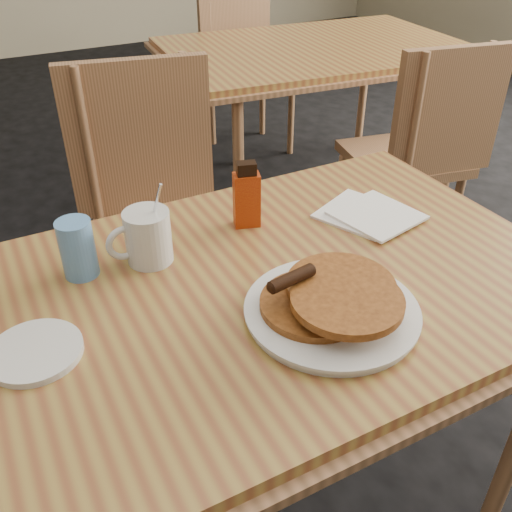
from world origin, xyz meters
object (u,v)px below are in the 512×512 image
at_px(coffee_mug, 147,236).
at_px(main_table, 273,295).
at_px(blue_tumbler, 78,249).
at_px(neighbor_table, 317,54).
at_px(syrup_bottle, 247,197).
at_px(pancake_plate, 332,305).
at_px(chair_neighbor_far, 243,49).
at_px(chair_neighbor_near, 423,142).
at_px(chair_main_far, 156,197).

bearing_deg(coffee_mug, main_table, -56.50).
bearing_deg(blue_tumbler, neighbor_table, 42.68).
bearing_deg(syrup_bottle, pancake_plate, -74.53).
distance_m(neighbor_table, pancake_plate, 1.89).
bearing_deg(coffee_mug, neighbor_table, 31.13).
xyz_separation_m(neighbor_table, coffee_mug, (-1.24, -1.28, 0.09)).
xyz_separation_m(chair_neighbor_far, coffee_mug, (-1.25, -2.04, 0.24)).
relative_size(neighbor_table, pancake_plate, 4.74).
xyz_separation_m(main_table, syrup_bottle, (0.05, 0.20, 0.11)).
xyz_separation_m(neighbor_table, chair_neighbor_near, (0.02, -0.72, -0.16)).
bearing_deg(syrup_bottle, chair_neighbor_far, 80.91).
height_order(chair_neighbor_near, coffee_mug, same).
relative_size(chair_main_far, coffee_mug, 5.66).
height_order(chair_main_far, chair_neighbor_far, chair_main_far).
xyz_separation_m(main_table, coffee_mug, (-0.19, 0.17, 0.10)).
bearing_deg(neighbor_table, chair_neighbor_near, -88.49).
xyz_separation_m(main_table, neighbor_table, (1.05, 1.45, 0.00)).
bearing_deg(chair_neighbor_near, blue_tumbler, -146.91).
height_order(chair_neighbor_far, coffee_mug, chair_neighbor_far).
height_order(neighbor_table, blue_tumbler, blue_tumbler).
relative_size(chair_neighbor_near, coffee_mug, 5.41).
xyz_separation_m(chair_main_far, coffee_mug, (-0.20, -0.57, 0.23)).
distance_m(chair_neighbor_near, pancake_plate, 1.37).
xyz_separation_m(pancake_plate, syrup_bottle, (0.01, 0.35, 0.04)).
bearing_deg(main_table, neighbor_table, 54.07).
bearing_deg(chair_neighbor_near, coffee_mug, -144.30).
relative_size(chair_main_far, chair_neighbor_near, 1.05).
distance_m(chair_main_far, syrup_bottle, 0.59).
xyz_separation_m(chair_main_far, chair_neighbor_near, (1.06, -0.01, -0.03)).
relative_size(chair_neighbor_near, syrup_bottle, 6.20).
distance_m(neighbor_table, chair_main_far, 1.27).
bearing_deg(neighbor_table, main_table, -125.93).
relative_size(neighbor_table, chair_main_far, 1.51).
height_order(main_table, blue_tumbler, blue_tumbler).
bearing_deg(pancake_plate, chair_neighbor_far, 66.44).
bearing_deg(chair_neighbor_far, main_table, -112.25).
distance_m(neighbor_table, chair_neighbor_near, 0.74).
bearing_deg(blue_tumbler, chair_neighbor_near, 21.31).
height_order(pancake_plate, blue_tumbler, blue_tumbler).
bearing_deg(main_table, pancake_plate, -77.16).
height_order(main_table, syrup_bottle, syrup_bottle).
xyz_separation_m(neighbor_table, chair_neighbor_far, (0.01, 0.76, -0.15)).
height_order(pancake_plate, syrup_bottle, syrup_bottle).
height_order(chair_main_far, pancake_plate, chair_main_far).
relative_size(neighbor_table, syrup_bottle, 9.79).
relative_size(neighbor_table, chair_neighbor_far, 1.54).
relative_size(neighbor_table, coffee_mug, 8.54).
bearing_deg(chair_main_far, chair_neighbor_far, 66.56).
bearing_deg(main_table, syrup_bottle, 76.97).
relative_size(pancake_plate, coffee_mug, 1.80).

